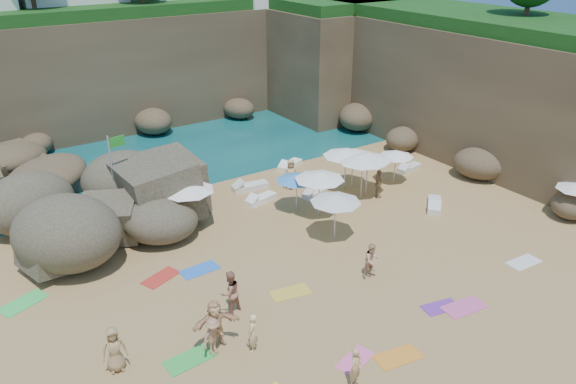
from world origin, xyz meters
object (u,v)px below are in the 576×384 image
parasol_0 (187,187)px  person_stand_1 (230,292)px  rock_outcrop (114,236)px  parasol_2 (353,153)px  lounger_0 (250,187)px  person_stand_6 (252,333)px  person_stand_4 (291,174)px  person_stand_5 (181,168)px  flag_pole (115,167)px  person_stand_2 (151,185)px  person_stand_3 (378,184)px  parasol_1 (396,154)px

parasol_0 → person_stand_1: parasol_0 is taller
rock_outcrop → parasol_2: 13.50m
rock_outcrop → lounger_0: 8.28m
parasol_0 → person_stand_6: parasol_0 is taller
person_stand_1 → person_stand_6: 2.43m
person_stand_4 → person_stand_1: bearing=-109.3°
lounger_0 → person_stand_1: bearing=-116.3°
person_stand_1 → person_stand_5: 12.90m
flag_pole → lounger_0: 7.80m
rock_outcrop → person_stand_2: 4.15m
person_stand_3 → person_stand_6: size_ratio=1.10×
person_stand_3 → flag_pole: bearing=101.2°
person_stand_5 → person_stand_1: bearing=-132.8°
flag_pole → person_stand_4: flag_pole is taller
parasol_2 → person_stand_6: (-11.75, -8.80, -1.39)m
parasol_2 → lounger_0: 6.13m
parasol_1 → person_stand_2: 13.87m
rock_outcrop → person_stand_5: bearing=37.0°
parasol_2 → person_stand_3: size_ratio=1.51×
parasol_0 → person_stand_5: 5.90m
person_stand_2 → person_stand_6: size_ratio=1.22×
person_stand_1 → person_stand_5: bearing=-114.5°
flag_pole → parasol_0: bearing=-49.8°
rock_outcrop → lounger_0: bearing=7.1°
person_stand_6 → person_stand_3: bearing=162.1°
rock_outcrop → person_stand_5: (5.34, 4.02, 0.94)m
rock_outcrop → parasol_1: bearing=-10.2°
rock_outcrop → flag_pole: (0.92, 1.55, 2.86)m
person_stand_6 → person_stand_4: bearing=-177.4°
person_stand_4 → parasol_0: bearing=-143.5°
parasol_1 → lounger_0: size_ratio=1.00×
parasol_0 → person_stand_5: size_ratio=1.38×
person_stand_2 → person_stand_3: person_stand_2 is taller
person_stand_4 → person_stand_5: (-4.87, 4.17, 0.06)m
person_stand_4 → person_stand_5: 6.42m
person_stand_3 → person_stand_4: 4.94m
rock_outcrop → parasol_0: 4.32m
parasol_0 → person_stand_2: (-0.40, 4.10, -1.35)m
parasol_1 → person_stand_3: 2.59m
rock_outcrop → lounger_0: rock_outcrop is taller
parasol_0 → rock_outcrop: bearing=157.8°
person_stand_6 → flag_pole: bearing=-135.5°
person_stand_6 → lounger_0: bearing=-167.8°
lounger_0 → person_stand_4: 2.42m
parasol_1 → lounger_0: (-7.49, 3.84, -1.63)m
flag_pole → person_stand_6: bearing=-87.6°
lounger_0 → parasol_1: bearing=-19.4°
person_stand_4 → person_stand_6: bearing=-103.4°
flag_pole → person_stand_2: flag_pole is taller
parasol_0 → parasol_2: size_ratio=1.06×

